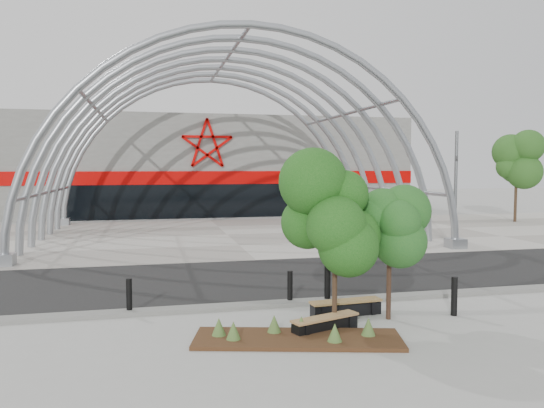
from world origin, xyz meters
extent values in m
plane|color=#9F9E99|center=(0.00, 0.00, 0.00)|extent=(140.00, 140.00, 0.00)
cube|color=black|center=(0.00, 3.50, 0.01)|extent=(140.00, 7.00, 0.02)
cube|color=gray|center=(0.00, 15.50, 0.02)|extent=(60.00, 17.00, 0.04)
cube|color=slate|center=(0.00, -0.25, 0.06)|extent=(60.00, 0.50, 0.12)
cube|color=slate|center=(0.00, 33.50, 4.00)|extent=(34.00, 15.00, 8.00)
cube|color=black|center=(0.00, 26.05, 1.30)|extent=(22.00, 0.25, 2.60)
cube|color=#C00100|center=(0.00, 26.05, 3.10)|extent=(34.00, 0.30, 1.00)
torus|color=#93989D|center=(0.00, 8.00, 0.00)|extent=(20.36, 0.36, 20.36)
torus|color=#93989D|center=(0.00, 10.50, 0.00)|extent=(20.36, 0.36, 20.36)
torus|color=#93989D|center=(0.00, 13.00, 0.00)|extent=(20.36, 0.36, 20.36)
torus|color=#93989D|center=(0.00, 15.50, 0.00)|extent=(20.36, 0.36, 20.36)
torus|color=#93989D|center=(0.00, 18.00, 0.00)|extent=(20.36, 0.36, 20.36)
torus|color=#93989D|center=(0.00, 20.50, 0.00)|extent=(20.36, 0.36, 20.36)
torus|color=#93989D|center=(0.00, 23.00, 0.00)|extent=(20.36, 0.36, 20.36)
cylinder|color=#93989D|center=(9.66, 15.50, 2.59)|extent=(0.20, 15.00, 0.20)
cylinder|color=#93989D|center=(7.07, 15.50, 7.07)|extent=(0.20, 15.00, 0.20)
cylinder|color=#93989D|center=(0.00, 15.50, 10.00)|extent=(0.20, 15.00, 0.20)
cylinder|color=#93989D|center=(-7.07, 15.50, 7.07)|extent=(0.20, 15.00, 0.20)
cylinder|color=#93989D|center=(-9.66, 15.50, 2.59)|extent=(0.20, 15.00, 0.20)
cube|color=#93989D|center=(-10.00, 8.00, 0.25)|extent=(0.80, 0.80, 0.50)
cube|color=#93989D|center=(-10.00, 23.00, 0.25)|extent=(0.80, 0.80, 0.50)
cube|color=#93989D|center=(10.00, 8.00, 0.25)|extent=(0.80, 0.80, 0.50)
cube|color=#93989D|center=(10.00, 23.00, 0.25)|extent=(0.80, 0.80, 0.50)
cube|color=#301D11|center=(-1.09, -3.30, 0.05)|extent=(4.91, 2.57, 0.09)
cone|color=#4E6E31|center=(-2.53, -3.11, 0.29)|extent=(0.33, 0.33, 0.41)
cone|color=#4E6E31|center=(-0.93, -3.06, 0.29)|extent=(0.33, 0.33, 0.41)
cone|color=#4E6E31|center=(-0.37, -3.76, 0.29)|extent=(0.33, 0.33, 0.41)
cone|color=#4E6E31|center=(-1.52, -2.81, 0.29)|extent=(0.33, 0.33, 0.41)
cone|color=#4E6E31|center=(0.53, -3.53, 0.29)|extent=(0.33, 0.33, 0.41)
cone|color=#4E6E31|center=(-2.82, -2.76, 0.29)|extent=(0.33, 0.33, 0.41)
cylinder|color=slate|center=(10.24, 8.50, 2.84)|extent=(0.16, 0.16, 5.67)
imported|color=black|center=(10.24, 8.50, 4.08)|extent=(0.28, 0.80, 0.16)
cylinder|color=black|center=(0.08, -2.49, 0.98)|extent=(0.12, 0.12, 1.97)
ellipsoid|color=#0D400C|center=(0.08, -2.49, 2.77)|extent=(1.69, 1.69, 2.15)
cylinder|color=black|center=(1.68, -2.16, 0.94)|extent=(0.12, 0.12, 1.88)
ellipsoid|color=#164D1D|center=(1.68, -2.16, 2.65)|extent=(1.55, 1.55, 2.05)
cube|color=black|center=(-0.27, -2.81, 0.15)|extent=(1.77, 0.91, 0.30)
cube|color=black|center=(-0.89, -3.03, 0.18)|extent=(0.23, 0.40, 0.35)
cube|color=black|center=(0.35, -2.59, 0.18)|extent=(0.23, 0.40, 0.35)
cube|color=#A07448|center=(-0.27, -2.81, 0.35)|extent=(1.83, 0.98, 0.05)
cube|color=black|center=(0.72, -1.59, 0.16)|extent=(1.94, 0.52, 0.33)
cube|color=black|center=(0.01, -1.65, 0.19)|extent=(0.15, 0.43, 0.38)
cube|color=black|center=(1.44, -1.53, 0.19)|extent=(0.15, 0.43, 0.38)
cube|color=brown|center=(0.72, -1.59, 0.38)|extent=(1.99, 0.59, 0.06)
cylinder|color=black|center=(-4.89, -0.17, 0.48)|extent=(0.15, 0.15, 0.96)
cylinder|color=black|center=(-0.42, -0.11, 0.48)|extent=(0.15, 0.15, 0.96)
cylinder|color=black|center=(0.90, -0.22, 0.44)|extent=(0.14, 0.14, 0.88)
cylinder|color=black|center=(0.68, -0.20, 0.55)|extent=(0.18, 0.18, 1.11)
cylinder|color=black|center=(3.53, -2.24, 0.52)|extent=(0.17, 0.17, 1.04)
cylinder|color=black|center=(21.00, 18.00, 1.51)|extent=(0.20, 0.20, 3.03)
ellipsoid|color=#214A18|center=(21.00, 18.00, 4.26)|extent=(2.70, 2.70, 3.30)
camera|label=1|loc=(-4.31, -14.63, 3.95)|focal=35.00mm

